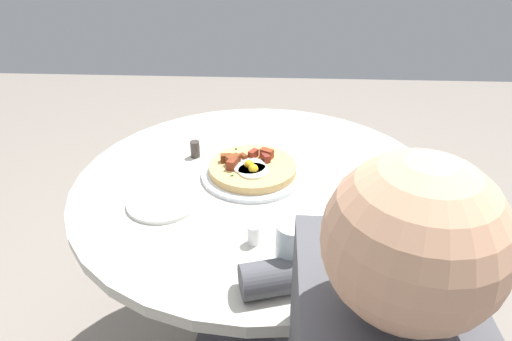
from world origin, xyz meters
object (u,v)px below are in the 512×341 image
Objects in this scene: fork at (319,222)px; salt_shaker at (254,235)px; breakfast_pizza at (252,167)px; pizza_plate at (253,173)px; knife at (334,227)px; dining_table at (259,227)px; bread_plate at (163,202)px; pepper_shaker at (195,149)px; water_glass at (293,250)px.

fork is 3.90× the size of salt_shaker.
breakfast_pizza is at bearing 4.17° from salt_shaker.
pizza_plate is 1.57× the size of knife.
fork reaches higher than dining_table.
bread_plate is (-0.13, 0.23, 0.17)m from dining_table.
pizza_plate is 6.11× the size of salt_shaker.
pepper_shaker is at bearing -107.96° from fork.
knife reaches higher than dining_table.
breakfast_pizza is at bearing 55.17° from dining_table.
pepper_shaker is (0.33, 0.37, 0.02)m from knife.
pizza_plate reaches higher than knife.
salt_shaker is at bearing -38.99° from fork.
salt_shaker is at bearing -176.18° from pizza_plate.
dining_table is at bearing -124.83° from breakfast_pizza.
salt_shaker reaches higher than fork.
water_glass reaches higher than salt_shaker.
dining_table is 0.19m from breakfast_pizza.
fork is at bearing -132.44° from pepper_shaker.
pepper_shaker is at bearing 59.51° from dining_table.
knife is at bearing 90.00° from fork.
knife is at bearing -71.97° from salt_shaker.
pizza_plate reaches higher than bread_plate.
pizza_plate is 0.29m from salt_shaker.
breakfast_pizza reaches higher than pizza_plate.
breakfast_pizza is 1.94× the size of water_glass.
breakfast_pizza is 0.26m from bread_plate.
dining_table is 0.17m from pizza_plate.
dining_table is 5.54× the size of fork.
pepper_shaker reaches higher than fork.
pizza_plate is at bearing -117.67° from fork.
knife is 0.50m from pepper_shaker.
pepper_shaker reaches higher than salt_shaker.
pepper_shaker is at bearing -8.74° from bread_plate.
pepper_shaker is (0.48, 0.28, -0.04)m from water_glass.
salt_shaker is 0.43m from pepper_shaker.
pizza_plate is 1.18× the size of breakfast_pizza.
salt_shaker reaches higher than knife.
pizza_plate is 0.30m from knife.
breakfast_pizza is 1.33× the size of fork.
fork is at bearing -90.00° from knife.
pepper_shaker reaches higher than knife.
water_glass reaches higher than knife.
breakfast_pizza reaches higher than knife.
knife is 3.90× the size of salt_shaker.
pizza_plate is 0.02m from breakfast_pizza.
bread_plate is 1.46× the size of water_glass.
water_glass is at bearing -149.97° from pepper_shaker.
salt_shaker reaches higher than dining_table.
knife is 0.19m from salt_shaker.
breakfast_pizza is (0.01, 0.02, 0.19)m from dining_table.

